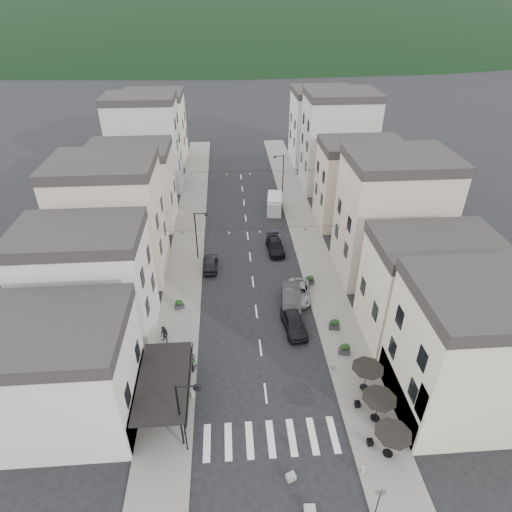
{
  "coord_description": "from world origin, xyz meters",
  "views": [
    {
      "loc": [
        -2.39,
        -16.45,
        27.11
      ],
      "look_at": [
        0.31,
        20.64,
        3.5
      ],
      "focal_mm": 30.0,
      "sensor_mm": 36.0,
      "label": 1
    }
  ],
  "objects_px": {
    "delivery_van": "(275,203)",
    "parked_car_a": "(294,323)",
    "parked_car_d": "(275,246)",
    "parked_car_e": "(210,263)",
    "parked_car_b": "(291,298)",
    "pedestrian_b": "(164,334)",
    "parked_car_c": "(299,292)",
    "pedestrian_a": "(192,360)"
  },
  "relations": [
    {
      "from": "parked_car_b",
      "to": "parked_car_c",
      "type": "distance_m",
      "value": 1.62
    },
    {
      "from": "parked_car_a",
      "to": "pedestrian_b",
      "type": "xyz_separation_m",
      "value": [
        -11.73,
        -0.93,
        0.18
      ]
    },
    {
      "from": "parked_car_c",
      "to": "parked_car_e",
      "type": "bearing_deg",
      "value": 154.13
    },
    {
      "from": "pedestrian_a",
      "to": "pedestrian_b",
      "type": "height_order",
      "value": "pedestrian_b"
    },
    {
      "from": "parked_car_d",
      "to": "pedestrian_a",
      "type": "xyz_separation_m",
      "value": [
        -8.93,
        -18.01,
        0.3
      ]
    },
    {
      "from": "delivery_van",
      "to": "parked_car_a",
      "type": "bearing_deg",
      "value": -84.55
    },
    {
      "from": "parked_car_b",
      "to": "parked_car_d",
      "type": "distance_m",
      "value": 10.38
    },
    {
      "from": "pedestrian_a",
      "to": "parked_car_d",
      "type": "bearing_deg",
      "value": 49.06
    },
    {
      "from": "parked_car_e",
      "to": "parked_car_a",
      "type": "bearing_deg",
      "value": 127.2
    },
    {
      "from": "parked_car_a",
      "to": "parked_car_d",
      "type": "relative_size",
      "value": 1.01
    },
    {
      "from": "delivery_van",
      "to": "pedestrian_b",
      "type": "bearing_deg",
      "value": -108.61
    },
    {
      "from": "parked_car_c",
      "to": "delivery_van",
      "type": "distance_m",
      "value": 20.03
    },
    {
      "from": "parked_car_c",
      "to": "parked_car_d",
      "type": "xyz_separation_m",
      "value": [
        -1.45,
        9.12,
        0.03
      ]
    },
    {
      "from": "parked_car_c",
      "to": "parked_car_e",
      "type": "xyz_separation_m",
      "value": [
        -9.14,
        5.98,
        0.04
      ]
    },
    {
      "from": "parked_car_e",
      "to": "parked_car_b",
      "type": "bearing_deg",
      "value": 139.33
    },
    {
      "from": "parked_car_b",
      "to": "parked_car_c",
      "type": "relative_size",
      "value": 1.12
    },
    {
      "from": "parked_car_d",
      "to": "parked_car_e",
      "type": "distance_m",
      "value": 8.31
    },
    {
      "from": "parked_car_b",
      "to": "parked_car_e",
      "type": "height_order",
      "value": "parked_car_b"
    },
    {
      "from": "parked_car_b",
      "to": "parked_car_c",
      "type": "bearing_deg",
      "value": 57.54
    },
    {
      "from": "parked_car_a",
      "to": "pedestrian_a",
      "type": "height_order",
      "value": "pedestrian_a"
    },
    {
      "from": "parked_car_b",
      "to": "parked_car_e",
      "type": "relative_size",
      "value": 1.29
    },
    {
      "from": "parked_car_a",
      "to": "parked_car_b",
      "type": "relative_size",
      "value": 0.9
    },
    {
      "from": "parked_car_d",
      "to": "parked_car_e",
      "type": "bearing_deg",
      "value": -160.83
    },
    {
      "from": "delivery_van",
      "to": "pedestrian_a",
      "type": "height_order",
      "value": "delivery_van"
    },
    {
      "from": "parked_car_b",
      "to": "pedestrian_b",
      "type": "relative_size",
      "value": 3.04
    },
    {
      "from": "pedestrian_b",
      "to": "parked_car_d",
      "type": "bearing_deg",
      "value": 86.18
    },
    {
      "from": "parked_car_a",
      "to": "parked_car_b",
      "type": "bearing_deg",
      "value": 80.02
    },
    {
      "from": "delivery_van",
      "to": "pedestrian_b",
      "type": "height_order",
      "value": "delivery_van"
    },
    {
      "from": "parked_car_a",
      "to": "parked_car_d",
      "type": "bearing_deg",
      "value": 84.96
    },
    {
      "from": "pedestrian_b",
      "to": "pedestrian_a",
      "type": "bearing_deg",
      "value": -16.72
    },
    {
      "from": "pedestrian_b",
      "to": "delivery_van",
      "type": "bearing_deg",
      "value": 97.92
    },
    {
      "from": "pedestrian_b",
      "to": "parked_car_a",
      "type": "bearing_deg",
      "value": 38.63
    },
    {
      "from": "parked_car_c",
      "to": "parked_car_a",
      "type": "bearing_deg",
      "value": -97.52
    },
    {
      "from": "parked_car_d",
      "to": "parked_car_a",
      "type": "bearing_deg",
      "value": -92.23
    },
    {
      "from": "parked_car_e",
      "to": "delivery_van",
      "type": "bearing_deg",
      "value": -121.1
    },
    {
      "from": "parked_car_c",
      "to": "pedestrian_a",
      "type": "distance_m",
      "value": 13.68
    },
    {
      "from": "parked_car_a",
      "to": "pedestrian_b",
      "type": "bearing_deg",
      "value": 178.73
    },
    {
      "from": "parked_car_d",
      "to": "pedestrian_b",
      "type": "bearing_deg",
      "value": -130.92
    },
    {
      "from": "parked_car_e",
      "to": "delivery_van",
      "type": "relative_size",
      "value": 0.78
    },
    {
      "from": "pedestrian_a",
      "to": "parked_car_a",
      "type": "bearing_deg",
      "value": 9.78
    },
    {
      "from": "parked_car_d",
      "to": "parked_car_b",
      "type": "bearing_deg",
      "value": -90.56
    },
    {
      "from": "parked_car_e",
      "to": "pedestrian_a",
      "type": "height_order",
      "value": "pedestrian_a"
    }
  ]
}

